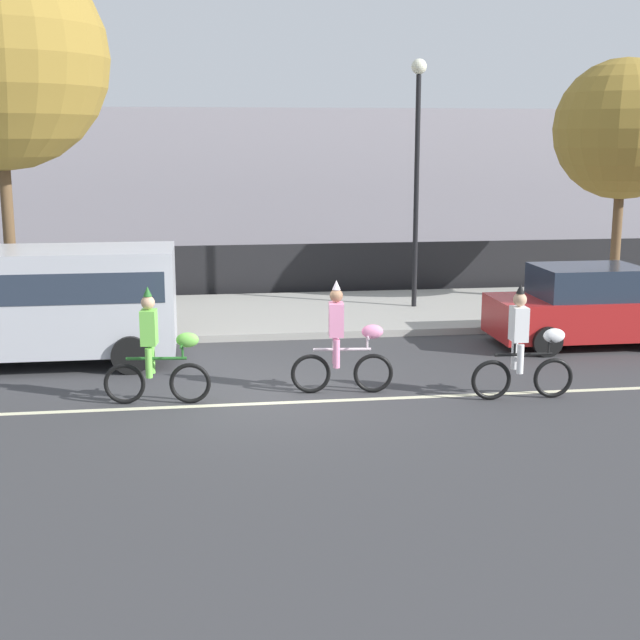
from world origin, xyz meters
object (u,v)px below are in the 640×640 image
object	(u,v)px
parade_cyclist_lime	(157,353)
parade_cyclist_zebra	(525,349)
parked_van_silver	(44,297)
parked_car_red	(590,308)
parade_cyclist_pink	(343,344)
street_lamp_post	(417,147)

from	to	relation	value
parade_cyclist_lime	parade_cyclist_zebra	distance (m)	5.94
parked_van_silver	parked_car_red	world-z (taller)	parked_van_silver
parade_cyclist_pink	parade_cyclist_zebra	world-z (taller)	same
parade_cyclist_pink	street_lamp_post	distance (m)	7.95
street_lamp_post	parade_cyclist_lime	bearing A→B (deg)	-130.70
parade_cyclist_lime	parked_van_silver	xyz separation A→B (m)	(-2.19, 2.95, 0.44)
parked_van_silver	street_lamp_post	world-z (taller)	street_lamp_post
parked_car_red	street_lamp_post	world-z (taller)	street_lamp_post
parade_cyclist_lime	parked_van_silver	bearing A→B (deg)	126.52
parade_cyclist_zebra	parked_car_red	distance (m)	4.50
parade_cyclist_zebra	parked_van_silver	bearing A→B (deg)	156.55
parked_car_red	street_lamp_post	distance (m)	5.74
parade_cyclist_pink	parked_van_silver	size ratio (longest dim) A/B	0.38
parked_van_silver	parked_car_red	size ratio (longest dim) A/B	1.22
parked_car_red	parade_cyclist_lime	bearing A→B (deg)	-160.91
parade_cyclist_zebra	parked_car_red	bearing A→B (deg)	52.28
parade_cyclist_zebra	parked_car_red	world-z (taller)	parade_cyclist_zebra
parade_cyclist_pink	parade_cyclist_zebra	size ratio (longest dim) A/B	1.00
parade_cyclist_pink	parked_van_silver	distance (m)	5.93
parade_cyclist_pink	parade_cyclist_zebra	xyz separation A→B (m)	(2.87, -0.76, 0.00)
parked_car_red	street_lamp_post	size ratio (longest dim) A/B	0.70
parade_cyclist_pink	parade_cyclist_zebra	bearing A→B (deg)	-14.77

